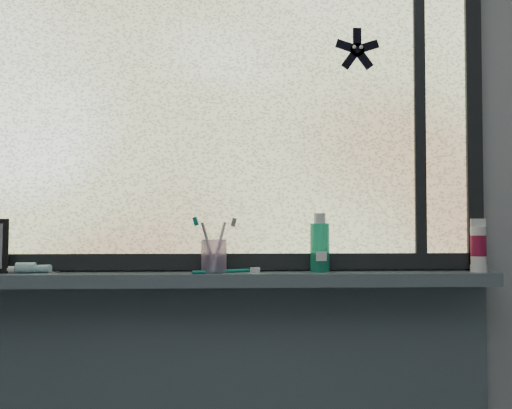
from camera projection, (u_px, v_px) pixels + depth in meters
The scene contains 12 objects.
wall_back at pixel (231, 198), 1.81m from camera, with size 3.00×0.01×2.50m, color #9EA3A8.
windowsill at pixel (231, 279), 1.73m from camera, with size 1.62×0.14×0.04m, color #4E5D68.
window_pane at pixel (231, 109), 1.80m from camera, with size 1.50×0.01×1.00m, color silver.
frame_bottom at pixel (231, 261), 1.78m from camera, with size 1.60×0.03×0.05m, color black.
frame_right at pixel (473, 111), 1.83m from camera, with size 0.05×0.03×1.10m, color black.
frame_mullion at pixel (419, 110), 1.82m from camera, with size 0.04×0.03×1.00m, color black.
starfish_sticker at pixel (357, 50), 1.81m from camera, with size 0.15×0.02×0.15m, color black, non-canonical shape.
toothpaste_tube at pixel (32, 268), 1.70m from camera, with size 0.18×0.04×0.03m, color white, non-canonical shape.
toothbrush_cup at pixel (214, 256), 1.71m from camera, with size 0.08×0.08×0.10m, color #BC9ACC.
toothbrush_lying at pixel (221, 270), 1.71m from camera, with size 0.23×0.02×0.02m, color #0E7E6E, non-canonical shape.
mouthwash_bottle at pixel (320, 242), 1.75m from camera, with size 0.06×0.06×0.15m, color #20A782.
cream_tube at pixel (478, 243), 1.76m from camera, with size 0.05×0.05×0.12m, color silver.
Camera 1 is at (-0.00, -0.50, 1.17)m, focal length 40.00 mm.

